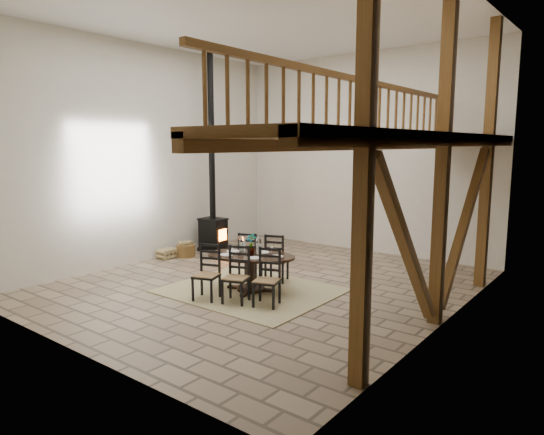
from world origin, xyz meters
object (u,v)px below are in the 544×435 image
Objects in this scene: wood_stove at (213,208)px; dining_table at (249,272)px; log_stack at (167,254)px; log_basket at (186,250)px.

dining_table is at bearing -39.66° from wood_stove.
log_stack is (-3.36, 0.88, -0.28)m from dining_table.
dining_table is 4.79× the size of log_stack.
log_basket is (-3.13, 1.27, -0.23)m from dining_table.
log_stack is at bearing -109.24° from wood_stove.
log_basket is at bearing 59.08° from log_stack.
log_basket reaches higher than log_stack.
log_stack is (-0.24, -0.39, -0.05)m from log_basket.
log_stack is (-0.33, -1.25, -1.01)m from wood_stove.
wood_stove reaches higher than dining_table.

